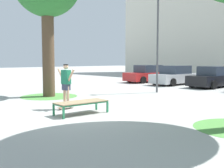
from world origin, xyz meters
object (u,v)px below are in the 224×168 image
skateboard (66,107)px  car_silver (175,76)px  skate_box (81,103)px  car_red (147,74)px  car_black (213,78)px  light_post (158,28)px  skater (66,82)px

skateboard → car_silver: car_silver is taller
skate_box → car_red: 14.98m
skateboard → car_black: bearing=91.7°
skate_box → light_post: bearing=107.8°
skater → car_silver: size_ratio=0.40×
car_red → car_black: 6.15m
light_post → skater: bearing=-81.2°
car_black → light_post: size_ratio=0.74×
skate_box → car_red: size_ratio=0.45×
skater → light_post: 7.71m
skateboard → light_post: bearing=98.8°
skateboard → skater: size_ratio=0.48×
skate_box → car_silver: size_ratio=0.46×
car_red → car_silver: same height
skater → car_black: size_ratio=0.39×
skate_box → car_silver: 13.35m
skater → car_black: 12.64m
skater → light_post: bearing=98.8°
car_red → car_silver: bearing=-5.8°
light_post → car_silver: bearing=114.3°
skater → car_black: skater is taller
car_black → light_post: 6.38m
skater → skateboard: bearing=-82.9°
car_silver → light_post: bearing=-65.7°
skateboard → car_black: car_black is taller
car_red → car_silver: 3.09m
skate_box → car_black: size_ratio=0.45×
car_red → car_silver: size_ratio=1.02×
car_red → light_post: bearing=-45.5°
car_silver → car_black: size_ratio=0.99×
skater → car_red: size_ratio=0.39×
car_black → light_post: bearing=-97.5°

